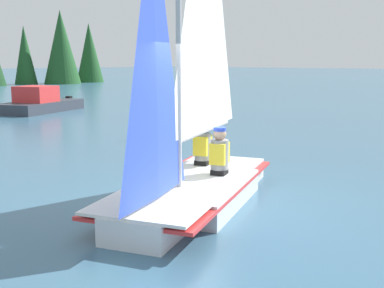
{
  "coord_description": "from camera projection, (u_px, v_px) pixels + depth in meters",
  "views": [
    {
      "loc": [
        -5.45,
        -5.09,
        2.26
      ],
      "look_at": [
        0.0,
        0.0,
        0.97
      ],
      "focal_mm": 45.0,
      "sensor_mm": 36.0,
      "label": 1
    }
  ],
  "objects": [
    {
      "name": "motorboat_distant",
      "position": [
        40.0,
        103.0,
        21.5
      ],
      "size": [
        4.43,
        3.25,
        1.16
      ],
      "rotation": [
        0.0,
        0.0,
        3.53
      ],
      "color": "#333842",
      "rests_on": "ground_plane"
    },
    {
      "name": "ground_plane",
      "position": [
        192.0,
        203.0,
        7.74
      ],
      "size": [
        260.0,
        260.0,
        0.0
      ],
      "primitive_type": "plane",
      "color": "#38607A"
    },
    {
      "name": "sailor_helm",
      "position": [
        219.0,
        159.0,
        8.09
      ],
      "size": [
        0.41,
        0.39,
        1.16
      ],
      "rotation": [
        0.0,
        0.0,
        3.53
      ],
      "color": "black",
      "rests_on": "ground_plane"
    },
    {
      "name": "sailor_crew",
      "position": [
        203.0,
        150.0,
        8.85
      ],
      "size": [
        0.41,
        0.39,
        1.16
      ],
      "rotation": [
        0.0,
        0.0,
        3.53
      ],
      "color": "black",
      "rests_on": "ground_plane"
    },
    {
      "name": "sailboat_main",
      "position": [
        193.0,
        148.0,
        7.62
      ],
      "size": [
        4.52,
        3.09,
        5.86
      ],
      "rotation": [
        0.0,
        0.0,
        3.53
      ],
      "color": "silver",
      "rests_on": "ground_plane"
    },
    {
      "name": "treeline_shore",
      "position": [
        26.0,
        50.0,
        45.5
      ],
      "size": [
        18.28,
        4.95,
        7.12
      ],
      "color": "#1E4C23",
      "rests_on": "ground_plane"
    },
    {
      "name": "buoy_marker",
      "position": [
        160.0,
        132.0,
        14.25
      ],
      "size": [
        0.48,
        0.48,
        1.15
      ],
      "color": "orange",
      "rests_on": "ground_plane"
    }
  ]
}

